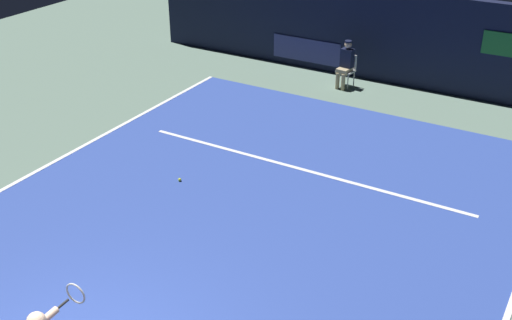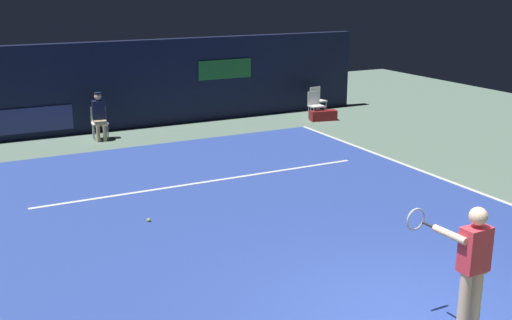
% 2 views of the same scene
% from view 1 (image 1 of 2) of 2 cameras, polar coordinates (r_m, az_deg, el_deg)
% --- Properties ---
extents(ground_plane, '(30.41, 30.41, 0.00)m').
position_cam_1_polar(ground_plane, '(12.04, -0.40, -4.78)').
color(ground_plane, slate).
extents(court_surface, '(9.63, 11.46, 0.01)m').
position_cam_1_polar(court_surface, '(12.04, -0.40, -4.76)').
color(court_surface, '#2D479E').
rests_on(court_surface, ground).
extents(line_sideline_right, '(0.10, 11.46, 0.01)m').
position_cam_1_polar(line_sideline_right, '(14.73, -16.56, 0.50)').
color(line_sideline_right, white).
rests_on(line_sideline_right, court_surface).
extents(line_service, '(7.51, 0.10, 0.01)m').
position_cam_1_polar(line_service, '(13.56, 3.92, -0.78)').
color(line_service, white).
rests_on(line_service, court_surface).
extents(back_wall, '(15.71, 0.33, 2.60)m').
position_cam_1_polar(back_wall, '(18.29, 12.73, 10.64)').
color(back_wall, '#141933').
rests_on(back_wall, ground).
extents(line_judge_on_chair, '(0.48, 0.56, 1.32)m').
position_cam_1_polar(line_judge_on_chair, '(17.88, 8.08, 8.58)').
color(line_judge_on_chair, white).
rests_on(line_judge_on_chair, ground).
extents(tennis_ball, '(0.07, 0.07, 0.07)m').
position_cam_1_polar(tennis_ball, '(13.14, -6.87, -1.77)').
color(tennis_ball, '#CCE033').
rests_on(tennis_ball, court_surface).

